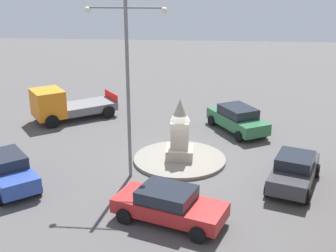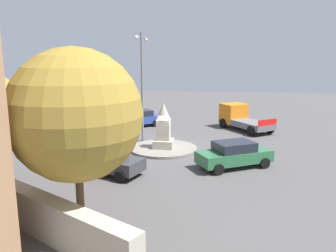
% 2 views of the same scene
% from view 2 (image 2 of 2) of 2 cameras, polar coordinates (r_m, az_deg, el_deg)
% --- Properties ---
extents(ground_plane, '(80.00, 80.00, 0.00)m').
position_cam_2_polar(ground_plane, '(24.18, -0.76, -3.98)').
color(ground_plane, '#4F4C4C').
extents(traffic_island, '(4.76, 4.76, 0.17)m').
position_cam_2_polar(traffic_island, '(24.16, -0.76, -3.78)').
color(traffic_island, gray).
rests_on(traffic_island, ground).
extents(monument, '(1.36, 1.36, 3.17)m').
position_cam_2_polar(monument, '(23.80, -0.77, -0.28)').
color(monument, '#B2AA99').
rests_on(monument, traffic_island).
extents(streetlamp, '(3.55, 0.28, 8.21)m').
position_cam_2_polar(streetlamp, '(25.89, -4.38, 8.21)').
color(streetlamp, slate).
rests_on(streetlamp, ground).
extents(car_red_parked_left, '(4.73, 3.19, 1.40)m').
position_cam_2_polar(car_red_parked_left, '(25.57, -13.78, -1.76)').
color(car_red_parked_left, '#B22323').
rests_on(car_red_parked_left, ground).
extents(car_blue_waiting, '(3.86, 4.18, 1.53)m').
position_cam_2_polar(car_blue_waiting, '(31.92, -4.93, 1.30)').
color(car_blue_waiting, '#2D479E').
rests_on(car_blue_waiting, ground).
extents(car_dark_grey_parked_right, '(3.00, 4.41, 1.52)m').
position_cam_2_polar(car_dark_grey_parked_right, '(19.49, -10.06, -5.67)').
color(car_dark_grey_parked_right, '#38383D').
rests_on(car_dark_grey_parked_right, ground).
extents(car_green_approaching, '(3.70, 4.73, 1.56)m').
position_cam_2_polar(car_green_approaching, '(20.65, 11.01, -4.62)').
color(car_green_approaching, '#2D6B42').
rests_on(car_green_approaching, ground).
extents(truck_orange_near_island, '(5.49, 4.77, 2.18)m').
position_cam_2_polar(truck_orange_near_island, '(31.45, 12.05, 1.35)').
color(truck_orange_near_island, orange).
rests_on(truck_orange_near_island, ground).
extents(tree_mid_cluster, '(4.76, 4.76, 6.86)m').
position_cam_2_polar(tree_mid_cluster, '(12.42, -15.19, 1.74)').
color(tree_mid_cluster, brown).
rests_on(tree_mid_cluster, ground).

